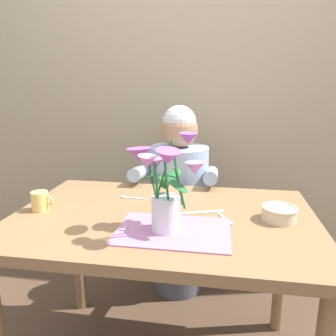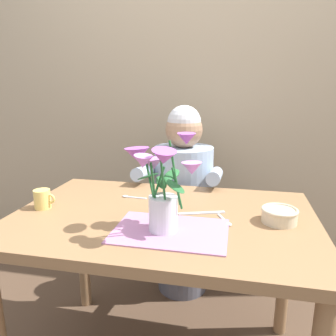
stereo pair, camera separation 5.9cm
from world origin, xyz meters
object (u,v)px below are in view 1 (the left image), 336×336
Objects in this scene: seated_person at (179,203)px; ceramic_bowl at (279,213)px; dinner_knife at (202,212)px; flower_vase at (164,185)px; ceramic_mug at (40,201)px.

seated_person is 0.79m from ceramic_bowl.
seated_person reaches higher than dinner_knife.
flower_vase reaches higher than ceramic_bowl.
dinner_knife is at bearing 175.00° from ceramic_bowl.
ceramic_bowl is 0.30m from dinner_knife.
flower_vase is at bearing -12.06° from ceramic_mug.
ceramic_mug is (-0.95, -0.05, 0.01)m from ceramic_bowl.
seated_person is 0.84m from ceramic_mug.
dinner_knife is at bearing 57.76° from flower_vase.
flower_vase is 0.47m from ceramic_bowl.
ceramic_mug is at bearing 167.94° from flower_vase.
ceramic_bowl is at bearing 21.78° from flower_vase.
flower_vase is (0.05, -0.77, 0.35)m from seated_person.
dinner_knife is (-0.29, 0.03, -0.03)m from ceramic_bowl.
dinner_knife is (0.17, -0.57, 0.18)m from seated_person.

